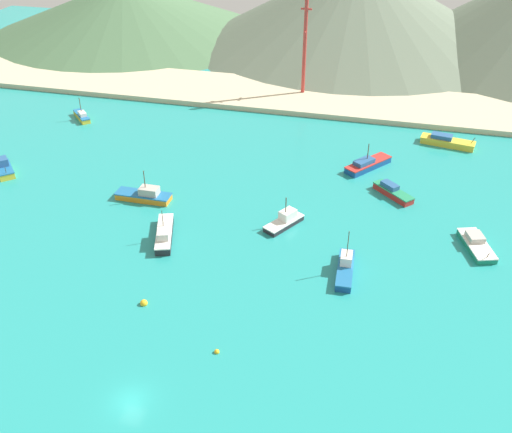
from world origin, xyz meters
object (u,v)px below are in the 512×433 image
(fishing_boat_2, at_px, (447,141))
(fishing_boat_12, at_px, (476,244))
(buoy_1, at_px, (217,352))
(fishing_boat_14, at_px, (164,234))
(fishing_boat_13, at_px, (4,168))
(buoy_0, at_px, (144,303))
(fishing_boat_5, at_px, (145,195))
(fishing_boat_1, at_px, (82,116))
(fishing_boat_4, at_px, (285,221))
(fishing_boat_11, at_px, (367,164))
(fishing_boat_10, at_px, (345,268))
(radio_tower, at_px, (305,44))
(fishing_boat_3, at_px, (393,192))

(fishing_boat_2, distance_m, fishing_boat_12, 37.57)
(buoy_1, bearing_deg, fishing_boat_14, 125.81)
(fishing_boat_13, relative_size, buoy_0, 6.59)
(fishing_boat_5, bearing_deg, buoy_1, -53.79)
(fishing_boat_1, xyz_separation_m, fishing_boat_4, (54.78, -32.21, 0.13))
(fishing_boat_1, distance_m, fishing_boat_2, 81.94)
(fishing_boat_11, xyz_separation_m, fishing_boat_12, (18.80, -22.82, -0.16))
(fishing_boat_10, xyz_separation_m, radio_tower, (-18.85, 69.20, 12.46))
(fishing_boat_12, bearing_deg, radio_tower, 123.28)
(fishing_boat_1, relative_size, buoy_0, 6.37)
(fishing_boat_12, bearing_deg, fishing_boat_3, 135.66)
(fishing_boat_14, xyz_separation_m, buoy_1, (15.55, -21.56, -0.86))
(fishing_boat_10, bearing_deg, radio_tower, 105.24)
(fishing_boat_2, relative_size, radio_tower, 0.44)
(fishing_boat_3, relative_size, fishing_boat_4, 0.98)
(fishing_boat_1, xyz_separation_m, fishing_boat_3, (71.64, -17.99, 0.05))
(fishing_boat_11, bearing_deg, fishing_boat_1, 172.81)
(fishing_boat_13, relative_size, radio_tower, 0.26)
(buoy_1, bearing_deg, buoy_0, 153.83)
(fishing_boat_5, distance_m, fishing_boat_12, 56.28)
(fishing_boat_3, relative_size, fishing_boat_11, 0.74)
(fishing_boat_4, distance_m, fishing_boat_12, 30.38)
(fishing_boat_12, distance_m, fishing_boat_13, 86.76)
(fishing_boat_12, xyz_separation_m, fishing_boat_13, (-86.68, 3.66, 0.33))
(fishing_boat_10, bearing_deg, fishing_boat_1, 147.23)
(fishing_boat_13, distance_m, radio_tower, 73.92)
(fishing_boat_12, distance_m, fishing_boat_14, 49.26)
(fishing_boat_4, height_order, fishing_boat_14, fishing_boat_14)
(fishing_boat_5, relative_size, radio_tower, 0.38)
(fishing_boat_4, xyz_separation_m, fishing_boat_14, (-17.94, -8.59, 0.08))
(fishing_boat_4, distance_m, fishing_boat_5, 25.98)
(radio_tower, bearing_deg, buoy_1, -86.61)
(fishing_boat_5, relative_size, fishing_boat_10, 1.08)
(fishing_boat_2, bearing_deg, radio_tower, 149.31)
(fishing_boat_10, relative_size, fishing_boat_12, 1.00)
(fishing_boat_3, height_order, fishing_boat_10, fishing_boat_10)
(fishing_boat_1, distance_m, fishing_boat_10, 78.45)
(fishing_boat_2, height_order, fishing_boat_3, fishing_boat_2)
(radio_tower, bearing_deg, fishing_boat_4, -82.59)
(fishing_boat_4, bearing_deg, fishing_boat_5, 175.66)
(fishing_boat_1, distance_m, fishing_boat_14, 54.97)
(fishing_boat_5, distance_m, fishing_boat_11, 43.39)
(fishing_boat_1, relative_size, fishing_boat_10, 0.72)
(fishing_boat_3, bearing_deg, fishing_boat_14, -146.76)
(fishing_boat_2, xyz_separation_m, fishing_boat_11, (-15.36, -14.59, -0.02))
(fishing_boat_14, relative_size, buoy_0, 9.97)
(fishing_boat_5, xyz_separation_m, fishing_boat_13, (-30.41, 2.72, 0.10))
(fishing_boat_11, bearing_deg, fishing_boat_14, -132.30)
(buoy_0, bearing_deg, fishing_boat_13, 145.31)
(fishing_boat_14, bearing_deg, fishing_boat_2, 46.34)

